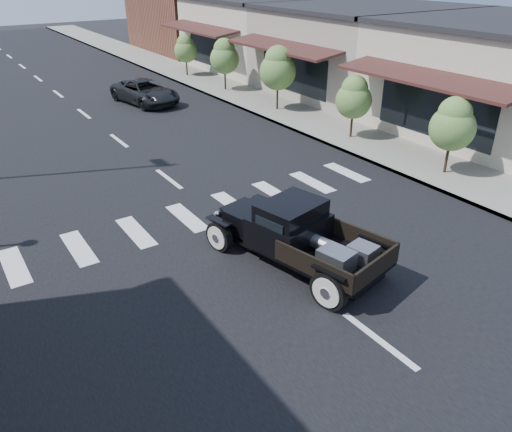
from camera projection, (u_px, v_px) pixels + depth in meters
ground at (289, 272)px, 12.28m from camera, size 120.00×120.00×0.00m
road at (97, 124)px, 23.39m from camera, size 14.00×80.00×0.02m
road_markings at (137, 155)px, 19.69m from camera, size 12.00×60.00×0.06m
sidewalk_right at (249, 98)px, 27.54m from camera, size 3.00×80.00×0.15m
storefront_near at (512, 79)px, 21.60m from camera, size 10.00×9.00×4.50m
storefront_mid at (364, 51)px, 28.27m from camera, size 10.00×9.00×4.50m
storefront_far at (272, 34)px, 34.93m from camera, size 10.00×9.00×4.50m
far_building_right at (209, 5)px, 42.01m from camera, size 11.00×10.00×7.00m
small_tree_a at (451, 137)px, 17.11m from camera, size 1.55×1.55×2.58m
small_tree_b at (353, 108)px, 20.69m from camera, size 1.49×1.49×2.48m
small_tree_c at (278, 79)px, 24.54m from camera, size 1.78×1.78×2.97m
small_tree_d at (225, 65)px, 28.40m from camera, size 1.65×1.65×2.75m
small_tree_e at (186, 56)px, 32.13m from camera, size 1.46×1.46×2.44m
hotrod_pickup at (297, 234)px, 12.27m from camera, size 3.28×5.22×1.68m
second_car at (145, 92)px, 26.43m from camera, size 2.73×4.69×1.23m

